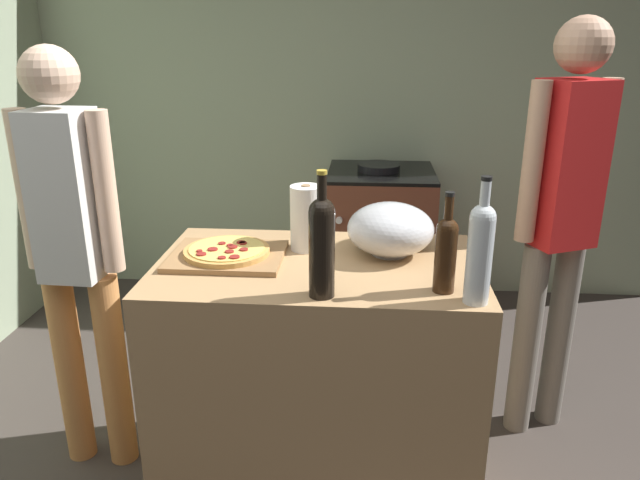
{
  "coord_description": "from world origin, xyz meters",
  "views": [
    {
      "loc": [
        0.2,
        -1.3,
        1.68
      ],
      "look_at": [
        0.04,
        0.74,
        0.96
      ],
      "focal_mm": 33.55,
      "sensor_mm": 36.0,
      "label": 1
    }
  ],
  "objects_px": {
    "pizza": "(227,251)",
    "wine_bottle_green": "(446,250)",
    "person_in_stripes": "(74,244)",
    "paper_towel_roll": "(306,218)",
    "wine_bottle_dark": "(480,249)",
    "wine_bottle_amber": "(322,243)",
    "stove": "(379,242)",
    "mixing_bowl": "(390,229)",
    "person_in_red": "(561,207)"
  },
  "relations": [
    {
      "from": "person_in_stripes",
      "to": "wine_bottle_dark",
      "type": "bearing_deg",
      "value": -13.04
    },
    {
      "from": "paper_towel_roll",
      "to": "person_in_stripes",
      "type": "xyz_separation_m",
      "value": [
        -0.85,
        -0.1,
        -0.09
      ]
    },
    {
      "from": "pizza",
      "to": "person_in_red",
      "type": "relative_size",
      "value": 0.18
    },
    {
      "from": "pizza",
      "to": "wine_bottle_amber",
      "type": "bearing_deg",
      "value": -38.37
    },
    {
      "from": "pizza",
      "to": "wine_bottle_amber",
      "type": "height_order",
      "value": "wine_bottle_amber"
    },
    {
      "from": "wine_bottle_green",
      "to": "stove",
      "type": "bearing_deg",
      "value": 95.25
    },
    {
      "from": "pizza",
      "to": "person_in_red",
      "type": "distance_m",
      "value": 1.33
    },
    {
      "from": "person_in_stripes",
      "to": "person_in_red",
      "type": "relative_size",
      "value": 0.94
    },
    {
      "from": "pizza",
      "to": "wine_bottle_dark",
      "type": "xyz_separation_m",
      "value": [
        0.82,
        -0.3,
        0.14
      ]
    },
    {
      "from": "paper_towel_roll",
      "to": "mixing_bowl",
      "type": "bearing_deg",
      "value": -5.47
    },
    {
      "from": "paper_towel_roll",
      "to": "wine_bottle_dark",
      "type": "distance_m",
      "value": 0.7
    },
    {
      "from": "pizza",
      "to": "wine_bottle_green",
      "type": "bearing_deg",
      "value": -16.73
    },
    {
      "from": "mixing_bowl",
      "to": "paper_towel_roll",
      "type": "relative_size",
      "value": 1.27
    },
    {
      "from": "paper_towel_roll",
      "to": "person_in_red",
      "type": "height_order",
      "value": "person_in_red"
    },
    {
      "from": "paper_towel_roll",
      "to": "wine_bottle_green",
      "type": "bearing_deg",
      "value": -36.7
    },
    {
      "from": "mixing_bowl",
      "to": "wine_bottle_amber",
      "type": "bearing_deg",
      "value": -119.91
    },
    {
      "from": "wine_bottle_dark",
      "to": "paper_towel_roll",
      "type": "bearing_deg",
      "value": 142.69
    },
    {
      "from": "paper_towel_roll",
      "to": "wine_bottle_amber",
      "type": "bearing_deg",
      "value": -77.79
    },
    {
      "from": "person_in_red",
      "to": "wine_bottle_green",
      "type": "bearing_deg",
      "value": -130.44
    },
    {
      "from": "person_in_stripes",
      "to": "wine_bottle_amber",
      "type": "bearing_deg",
      "value": -18.53
    },
    {
      "from": "wine_bottle_amber",
      "to": "stove",
      "type": "distance_m",
      "value": 1.91
    },
    {
      "from": "wine_bottle_amber",
      "to": "stove",
      "type": "bearing_deg",
      "value": 83.12
    },
    {
      "from": "wine_bottle_amber",
      "to": "person_in_red",
      "type": "height_order",
      "value": "person_in_red"
    },
    {
      "from": "wine_bottle_green",
      "to": "person_in_red",
      "type": "relative_size",
      "value": 0.18
    },
    {
      "from": "stove",
      "to": "wine_bottle_dark",
      "type": "bearing_deg",
      "value": -82.24
    },
    {
      "from": "paper_towel_roll",
      "to": "wine_bottle_dark",
      "type": "height_order",
      "value": "wine_bottle_dark"
    },
    {
      "from": "pizza",
      "to": "person_in_stripes",
      "type": "height_order",
      "value": "person_in_stripes"
    },
    {
      "from": "pizza",
      "to": "stove",
      "type": "height_order",
      "value": "pizza"
    },
    {
      "from": "mixing_bowl",
      "to": "wine_bottle_green",
      "type": "height_order",
      "value": "wine_bottle_green"
    },
    {
      "from": "wine_bottle_amber",
      "to": "stove",
      "type": "relative_size",
      "value": 0.42
    },
    {
      "from": "pizza",
      "to": "wine_bottle_amber",
      "type": "distance_m",
      "value": 0.48
    },
    {
      "from": "wine_bottle_dark",
      "to": "stove",
      "type": "relative_size",
      "value": 0.41
    },
    {
      "from": "mixing_bowl",
      "to": "wine_bottle_dark",
      "type": "relative_size",
      "value": 0.81
    },
    {
      "from": "pizza",
      "to": "paper_towel_roll",
      "type": "distance_m",
      "value": 0.31
    },
    {
      "from": "paper_towel_roll",
      "to": "wine_bottle_green",
      "type": "xyz_separation_m",
      "value": [
        0.46,
        -0.35,
        0.02
      ]
    },
    {
      "from": "wine_bottle_green",
      "to": "stove",
      "type": "height_order",
      "value": "wine_bottle_green"
    },
    {
      "from": "stove",
      "to": "person_in_red",
      "type": "xyz_separation_m",
      "value": [
        0.69,
        -1.11,
        0.56
      ]
    },
    {
      "from": "wine_bottle_dark",
      "to": "stove",
      "type": "bearing_deg",
      "value": 97.76
    },
    {
      "from": "mixing_bowl",
      "to": "person_in_red",
      "type": "bearing_deg",
      "value": 23.88
    },
    {
      "from": "wine_bottle_green",
      "to": "stove",
      "type": "relative_size",
      "value": 0.34
    },
    {
      "from": "wine_bottle_dark",
      "to": "person_in_stripes",
      "type": "height_order",
      "value": "person_in_stripes"
    },
    {
      "from": "paper_towel_roll",
      "to": "wine_bottle_dark",
      "type": "bearing_deg",
      "value": -37.31
    },
    {
      "from": "wine_bottle_amber",
      "to": "mixing_bowl",
      "type": "bearing_deg",
      "value": 60.09
    },
    {
      "from": "paper_towel_roll",
      "to": "person_in_stripes",
      "type": "relative_size",
      "value": 0.15
    },
    {
      "from": "stove",
      "to": "wine_bottle_green",
      "type": "bearing_deg",
      "value": -84.75
    },
    {
      "from": "stove",
      "to": "pizza",
      "type": "bearing_deg",
      "value": -110.9
    },
    {
      "from": "paper_towel_roll",
      "to": "stove",
      "type": "relative_size",
      "value": 0.26
    },
    {
      "from": "mixing_bowl",
      "to": "wine_bottle_amber",
      "type": "height_order",
      "value": "wine_bottle_amber"
    },
    {
      "from": "pizza",
      "to": "stove",
      "type": "distance_m",
      "value": 1.69
    },
    {
      "from": "mixing_bowl",
      "to": "person_in_red",
      "type": "height_order",
      "value": "person_in_red"
    }
  ]
}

